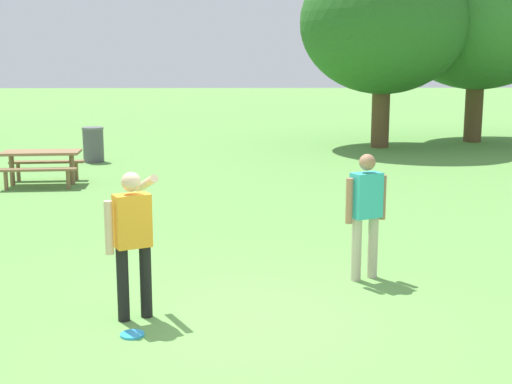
{
  "coord_description": "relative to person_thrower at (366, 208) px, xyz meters",
  "views": [
    {
      "loc": [
        -0.07,
        -7.28,
        2.83
      ],
      "look_at": [
        0.16,
        2.28,
        1.0
      ],
      "focal_mm": 49.24,
      "sensor_mm": 36.0,
      "label": 1
    }
  ],
  "objects": [
    {
      "name": "ground_plane",
      "position": [
        -1.55,
        -1.45,
        -0.94
      ],
      "size": [
        120.0,
        120.0,
        0.0
      ],
      "primitive_type": "plane",
      "color": "#609947"
    },
    {
      "name": "person_thrower",
      "position": [
        0.0,
        0.0,
        0.0
      ],
      "size": [
        0.56,
        0.36,
        1.64
      ],
      "color": "#B7AD93",
      "rests_on": "ground"
    },
    {
      "name": "person_catcher",
      "position": [
        -2.78,
        -1.34,
        0.02
      ],
      "size": [
        0.56,
        0.82,
        1.64
      ],
      "color": "black",
      "rests_on": "ground"
    },
    {
      "name": "frisbee",
      "position": [
        -2.74,
        -1.84,
        -0.93
      ],
      "size": [
        0.25,
        0.25,
        0.03
      ],
      "primitive_type": "cylinder",
      "color": "#2D9EDB",
      "rests_on": "ground"
    },
    {
      "name": "picnic_table_near",
      "position": [
        -6.06,
        7.02,
        -0.38
      ],
      "size": [
        1.8,
        1.54,
        0.77
      ],
      "color": "olive",
      "rests_on": "ground"
    },
    {
      "name": "trash_can_further_along",
      "position": [
        -5.62,
        10.56,
        -0.46
      ],
      "size": [
        0.59,
        0.59,
        0.96
      ],
      "color": "#515156",
      "rests_on": "ground"
    },
    {
      "name": "tree_broad_center",
      "position": [
        2.91,
        13.59,
        2.95
      ],
      "size": [
        5.22,
        5.22,
        6.13
      ],
      "color": "brown",
      "rests_on": "ground"
    },
    {
      "name": "tree_far_right",
      "position": [
        6.39,
        15.06,
        3.32
      ],
      "size": [
        5.9,
        5.9,
        6.78
      ],
      "color": "brown",
      "rests_on": "ground"
    }
  ]
}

